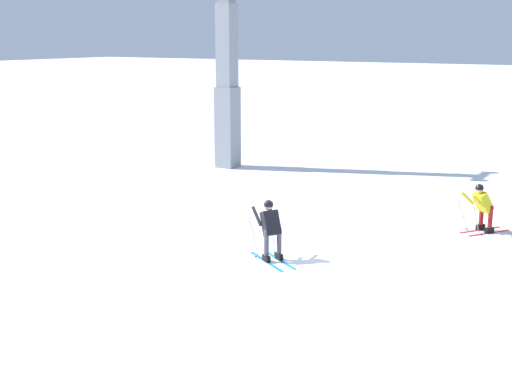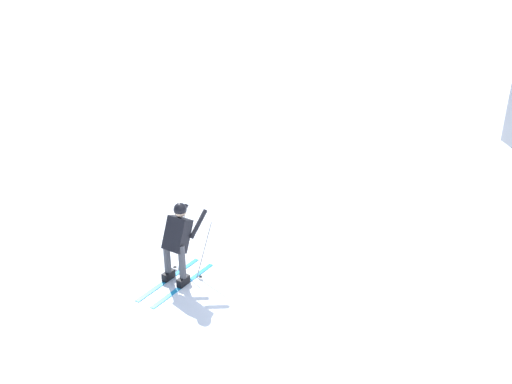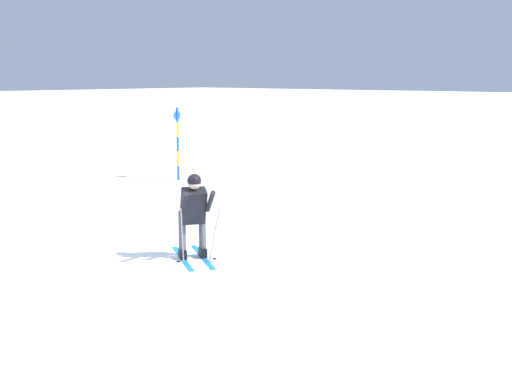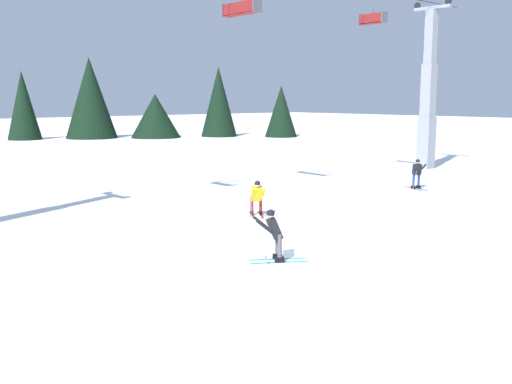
{
  "view_description": "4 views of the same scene",
  "coord_description": "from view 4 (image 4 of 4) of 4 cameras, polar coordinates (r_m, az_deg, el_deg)",
  "views": [
    {
      "loc": [
        7.92,
        -15.74,
        5.68
      ],
      "look_at": [
        -1.04,
        -1.07,
        1.74
      ],
      "focal_mm": 47.75,
      "sensor_mm": 36.0,
      "label": 1
    },
    {
      "loc": [
        8.12,
        0.36,
        5.68
      ],
      "look_at": [
        -0.25,
        0.34,
        1.98
      ],
      "focal_mm": 37.32,
      "sensor_mm": 36.0,
      "label": 2
    },
    {
      "loc": [
        -9.13,
        7.06,
        3.24
      ],
      "look_at": [
        -1.42,
        -1.82,
        1.24
      ],
      "focal_mm": 47.82,
      "sensor_mm": 36.0,
      "label": 3
    },
    {
      "loc": [
        -12.0,
        -13.41,
        4.78
      ],
      "look_at": [
        -1.0,
        -0.8,
        2.09
      ],
      "focal_mm": 41.0,
      "sensor_mm": 36.0,
      "label": 4
    }
  ],
  "objects": [
    {
      "name": "skier_carving_main",
      "position": [
        17.23,
        1.77,
        -3.86
      ],
      "size": [
        1.71,
        1.35,
        1.69
      ],
      "color": "#198CCC",
      "rests_on": "ground_plane"
    },
    {
      "name": "skier_distant_uphill",
      "position": [
        32.16,
        15.44,
        1.9
      ],
      "size": [
        1.04,
        1.75,
        1.62
      ],
      "color": "black",
      "rests_on": "ground_plane"
    },
    {
      "name": "chairlift_seat_middle",
      "position": [
        36.76,
        11.26,
        16.28
      ],
      "size": [
        0.61,
        1.75,
        1.93
      ],
      "color": "black"
    },
    {
      "name": "chairlift_seat_second",
      "position": [
        29.45,
        -1.55,
        17.51
      ],
      "size": [
        0.61,
        2.4,
        2.31
      ],
      "color": "black"
    },
    {
      "name": "skier_distant_downhill",
      "position": [
        23.86,
        0.09,
        -0.32
      ],
      "size": [
        1.36,
        1.66,
        1.62
      ],
      "color": "red",
      "rests_on": "ground_plane"
    },
    {
      "name": "lift_tower_far",
      "position": [
        41.62,
        16.44,
        8.49
      ],
      "size": [
        0.92,
        2.76,
        11.15
      ],
      "color": "gray",
      "rests_on": "ground_plane"
    },
    {
      "name": "ground_plane",
      "position": [
        18.62,
        0.71,
        -5.73
      ],
      "size": [
        260.0,
        260.0,
        0.0
      ],
      "primitive_type": "plane",
      "color": "white"
    },
    {
      "name": "tree_line_ridge",
      "position": [
        72.77,
        -11.1,
        8.36
      ],
      "size": [
        29.83,
        19.96,
        9.59
      ],
      "color": "black",
      "rests_on": "ground_plane"
    }
  ]
}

